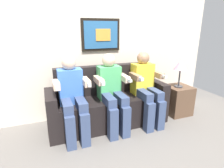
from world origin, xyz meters
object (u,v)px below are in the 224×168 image
person_on_left (72,95)px  side_table_right (177,100)px  couch (108,105)px  person_on_right (146,86)px  person_in_middle (112,90)px  table_lamp (181,66)px

person_on_left → side_table_right: (1.81, 0.06, -0.36)m
couch → person_on_right: bearing=-16.6°
person_on_left → person_in_middle: 0.56m
couch → person_on_left: person_on_left is taller
person_on_left → person_on_right: bearing=0.0°
person_on_left → table_lamp: 1.80m
couch → table_lamp: bearing=-5.7°
person_on_left → person_in_middle: same height
person_in_middle → side_table_right: (1.25, 0.06, -0.36)m
couch → person_in_middle: 0.34m
table_lamp → person_on_left: bearing=-178.6°
table_lamp → person_on_right: bearing=-176.2°
person_in_middle → person_on_right: bearing=0.0°
couch → side_table_right: (1.25, -0.11, -0.06)m
person_on_right → table_lamp: (0.66, 0.04, 0.25)m
person_on_left → side_table_right: 1.85m
couch → person_on_right: person_on_right is taller
person_on_left → table_lamp: person_on_left is taller
person_on_right → side_table_right: 0.78m
person_in_middle → table_lamp: 1.25m
couch → table_lamp: (1.22, -0.12, 0.55)m
couch → table_lamp: 1.35m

